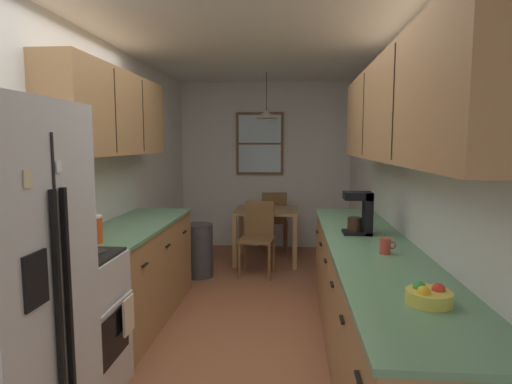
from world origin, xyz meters
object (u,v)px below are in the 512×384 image
object	(u,v)px
microwave_over_range	(35,136)
dining_chair_far	(274,218)
mug_by_coffeemaker	(385,246)
coffee_maker	(361,212)
table_serving_bowl	(258,207)
dining_table	(266,219)
storage_canister	(95,229)
fruit_bowl	(429,295)
trash_bin	(199,250)
stove_range	(64,328)
dining_chair_near	(258,234)

from	to	relation	value
microwave_over_range	dining_chair_far	xyz separation A→B (m)	(1.26, 3.87, -1.16)
microwave_over_range	mug_by_coffeemaker	xyz separation A→B (m)	(2.14, 0.35, -0.71)
coffee_maker	mug_by_coffeemaker	size ratio (longest dim) A/B	3.12
coffee_maker	table_serving_bowl	distance (m)	2.57
dining_table	table_serving_bowl	distance (m)	0.19
mug_by_coffeemaker	table_serving_bowl	distance (m)	3.15
storage_canister	coffee_maker	xyz separation A→B (m)	(1.97, 0.48, 0.07)
fruit_bowl	dining_table	bearing A→B (deg)	104.16
trash_bin	table_serving_bowl	world-z (taller)	table_serving_bowl
coffee_maker	fruit_bowl	distance (m)	1.49
trash_bin	coffee_maker	distance (m)	2.43
mug_by_coffeemaker	dining_table	bearing A→B (deg)	108.06
stove_range	storage_canister	xyz separation A→B (m)	(-0.01, 0.48, 0.53)
storage_canister	trash_bin	bearing A→B (deg)	81.75
table_serving_bowl	microwave_over_range	bearing A→B (deg)	-107.99
dining_chair_near	trash_bin	bearing A→B (deg)	-167.08
trash_bin	coffee_maker	bearing A→B (deg)	-43.55
dining_table	mug_by_coffeemaker	size ratio (longest dim) A/B	7.76
dining_table	dining_chair_far	world-z (taller)	dining_chair_far
stove_range	dining_chair_near	world-z (taller)	stove_range
dining_chair_far	coffee_maker	bearing A→B (deg)	-74.32
dining_chair_far	trash_bin	bearing A→B (deg)	-122.88
stove_range	dining_chair_near	size ratio (longest dim) A/B	1.22
dining_chair_far	fruit_bowl	bearing A→B (deg)	-78.64
mug_by_coffeemaker	fruit_bowl	distance (m)	0.88
microwave_over_range	coffee_maker	size ratio (longest dim) A/B	1.79
dining_chair_near	fruit_bowl	distance (m)	3.43
storage_canister	fruit_bowl	size ratio (longest dim) A/B	0.99
trash_bin	table_serving_bowl	xyz separation A→B (m)	(0.67, 0.75, 0.43)
coffee_maker	table_serving_bowl	xyz separation A→B (m)	(-1.01, 2.35, -0.32)
dining_table	table_serving_bowl	world-z (taller)	table_serving_bowl
stove_range	storage_canister	distance (m)	0.72
stove_range	storage_canister	world-z (taller)	storage_canister
microwave_over_range	fruit_bowl	world-z (taller)	microwave_over_range
stove_range	trash_bin	distance (m)	2.57
table_serving_bowl	fruit_bowl	bearing A→B (deg)	-74.34
microwave_over_range	trash_bin	size ratio (longest dim) A/B	0.93
dining_chair_near	dining_chair_far	bearing A→B (deg)	82.67
microwave_over_range	mug_by_coffeemaker	distance (m)	2.28
dining_chair_near	storage_canister	distance (m)	2.50
microwave_over_range	dining_chair_far	size ratio (longest dim) A/B	0.67
fruit_bowl	storage_canister	bearing A→B (deg)	153.75
dining_chair_far	microwave_over_range	bearing A→B (deg)	-108.06
dining_table	trash_bin	xyz separation A→B (m)	(-0.78, -0.74, -0.27)
coffee_maker	fruit_bowl	size ratio (longest dim) A/B	1.65
dining_chair_near	coffee_maker	size ratio (longest dim) A/B	2.67
dining_table	trash_bin	distance (m)	1.11
dining_chair_far	mug_by_coffeemaker	world-z (taller)	mug_by_coffeemaker
dining_chair_far	mug_by_coffeemaker	distance (m)	3.66
dining_chair_far	fruit_bowl	xyz separation A→B (m)	(0.88, -4.40, 0.44)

